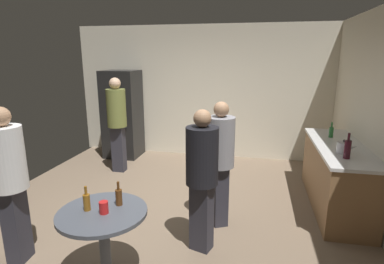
{
  "coord_description": "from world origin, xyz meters",
  "views": [
    {
      "loc": [
        1.14,
        -3.69,
        2.08
      ],
      "look_at": [
        0.3,
        0.28,
        1.08
      ],
      "focal_mm": 28.76,
      "sensor_mm": 36.0,
      "label": 1
    }
  ],
  "objects": [
    {
      "name": "foreground_table",
      "position": [
        -0.16,
        -1.42,
        0.63
      ],
      "size": [
        0.8,
        0.8,
        0.73
      ],
      "color": "#4C515B",
      "rests_on": "ground_plane"
    },
    {
      "name": "person_in_black_shirt",
      "position": [
        0.62,
        -0.71,
        0.91
      ],
      "size": [
        0.43,
        0.43,
        1.57
      ],
      "rotation": [
        0.0,
        0.0,
        -1.88
      ],
      "color": "#2D2D38",
      "rests_on": "ground_plane"
    },
    {
      "name": "wine_bottle_on_counter",
      "position": [
        2.21,
        0.08,
        1.02
      ],
      "size": [
        0.08,
        0.08,
        0.31
      ],
      "color": "#3F141E",
      "rests_on": "kitchen_counter"
    },
    {
      "name": "person_in_white_shirt",
      "position": [
        -1.21,
        -1.3,
        0.95
      ],
      "size": [
        0.37,
        0.37,
        1.62
      ],
      "rotation": [
        0.0,
        0.0,
        0.1
      ],
      "color": "#2D2D38",
      "rests_on": "ground_plane"
    },
    {
      "name": "ground_plane",
      "position": [
        0.0,
        0.0,
        -0.05
      ],
      "size": [
        5.2,
        5.2,
        0.1
      ],
      "primitive_type": "cube",
      "color": "#7A6651"
    },
    {
      "name": "plastic_cup_red",
      "position": [
        -0.13,
        -1.45,
        0.79
      ],
      "size": [
        0.08,
        0.08,
        0.11
      ],
      "primitive_type": "cylinder",
      "color": "red",
      "rests_on": "foreground_table"
    },
    {
      "name": "refrigerator",
      "position": [
        -1.59,
        2.2,
        0.9
      ],
      "size": [
        0.7,
        0.68,
        1.8
      ],
      "color": "black",
      "rests_on": "ground_plane"
    },
    {
      "name": "wall_back",
      "position": [
        0.0,
        2.63,
        1.35
      ],
      "size": [
        5.32,
        0.06,
        2.7
      ],
      "primitive_type": "cube",
      "color": "silver",
      "rests_on": "ground_plane"
    },
    {
      "name": "person_in_gray_shirt",
      "position": [
        0.74,
        -0.15,
        0.91
      ],
      "size": [
        0.46,
        0.46,
        1.57
      ],
      "rotation": [
        0.0,
        0.0,
        -2.68
      ],
      "color": "#2D2D38",
      "rests_on": "ground_plane"
    },
    {
      "name": "beer_bottle_amber",
      "position": [
        -0.3,
        -1.43,
        0.82
      ],
      "size": [
        0.06,
        0.06,
        0.23
      ],
      "color": "#8C5919",
      "rests_on": "foreground_table"
    },
    {
      "name": "beer_bottle_on_counter",
      "position": [
        2.25,
        1.09,
        0.98
      ],
      "size": [
        0.06,
        0.06,
        0.23
      ],
      "color": "#26662D",
      "rests_on": "kitchen_counter"
    },
    {
      "name": "kitchen_counter",
      "position": [
        2.28,
        0.67,
        0.45
      ],
      "size": [
        0.64,
        1.97,
        0.9
      ],
      "color": "olive",
      "rests_on": "ground_plane"
    },
    {
      "name": "beer_bottle_brown",
      "position": [
        -0.06,
        -1.27,
        0.82
      ],
      "size": [
        0.06,
        0.06,
        0.23
      ],
      "color": "#593314",
      "rests_on": "foreground_table"
    },
    {
      "name": "kettle",
      "position": [
        2.23,
        0.29,
        0.97
      ],
      "size": [
        0.24,
        0.17,
        0.18
      ],
      "color": "#B2B2B7",
      "rests_on": "kitchen_counter"
    },
    {
      "name": "person_in_olive_shirt",
      "position": [
        -1.3,
        1.32,
        1.01
      ],
      "size": [
        0.34,
        0.34,
        1.72
      ],
      "rotation": [
        0.0,
        0.0,
        -1.57
      ],
      "color": "#2D2D38",
      "rests_on": "ground_plane"
    }
  ]
}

